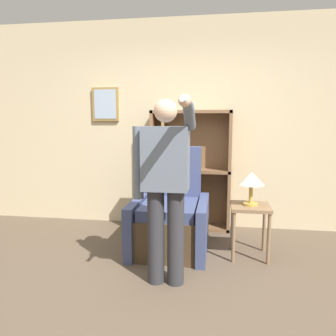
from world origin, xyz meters
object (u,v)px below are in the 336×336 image
at_px(person_standing, 165,182).
at_px(table_lamp, 251,180).
at_px(armchair, 171,218).
at_px(side_table, 250,215).
at_px(bookcase, 183,171).

relative_size(person_standing, table_lamp, 4.59).
bearing_deg(armchair, person_standing, -85.01).
bearing_deg(side_table, armchair, 172.75).
xyz_separation_m(bookcase, armchair, (-0.05, -0.75, -0.43)).
distance_m(side_table, table_lamp, 0.38).
height_order(person_standing, table_lamp, person_standing).
xyz_separation_m(armchair, table_lamp, (0.87, -0.11, 0.48)).
bearing_deg(bookcase, table_lamp, -46.55).
height_order(armchair, side_table, armchair).
bearing_deg(table_lamp, person_standing, -137.83).
distance_m(armchair, side_table, 0.88).
bearing_deg(person_standing, table_lamp, 42.17).
distance_m(bookcase, armchair, 0.87).
distance_m(person_standing, side_table, 1.17).
xyz_separation_m(side_table, table_lamp, (0.00, 0.00, 0.38)).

